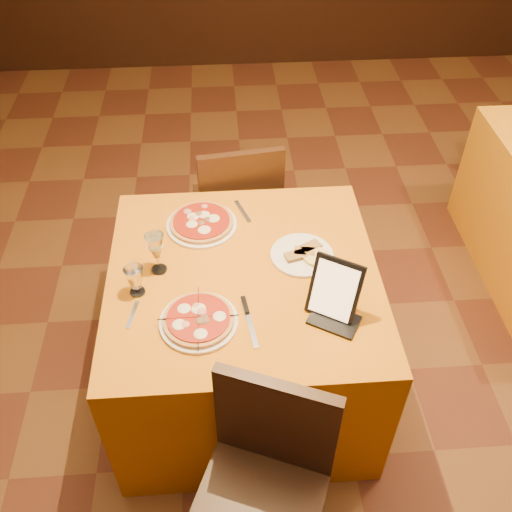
{
  "coord_description": "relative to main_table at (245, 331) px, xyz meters",
  "views": [
    {
      "loc": [
        -0.51,
        -1.62,
        2.39
      ],
      "look_at": [
        -0.4,
        -0.02,
        0.86
      ],
      "focal_mm": 40.0,
      "sensor_mm": 36.0,
      "label": 1
    }
  ],
  "objects": [
    {
      "name": "cutlet_dish",
      "position": [
        0.25,
        0.08,
        0.39
      ],
      "size": [
        0.26,
        0.26,
        0.03
      ],
      "rotation": [
        0.0,
        0.0,
        0.11
      ],
      "color": "white",
      "rests_on": "main_table"
    },
    {
      "name": "water_glass",
      "position": [
        -0.42,
        -0.08,
        0.44
      ],
      "size": [
        0.1,
        0.1,
        0.13
      ],
      "primitive_type": null,
      "rotation": [
        0.0,
        0.0,
        -0.4
      ],
      "color": "white",
      "rests_on": "main_table"
    },
    {
      "name": "main_table",
      "position": [
        0.0,
        0.0,
        0.0
      ],
      "size": [
        1.1,
        1.1,
        0.75
      ],
      "primitive_type": "cube",
      "color": "orange",
      "rests_on": "floor"
    },
    {
      "name": "floor",
      "position": [
        0.45,
        0.0,
        -0.38
      ],
      "size": [
        6.0,
        7.0,
        0.01
      ],
      "primitive_type": "cube",
      "color": "#5E2D19",
      "rests_on": "ground"
    },
    {
      "name": "fork_near",
      "position": [
        -0.43,
        -0.19,
        0.38
      ],
      "size": [
        0.04,
        0.14,
        0.01
      ],
      "primitive_type": "cube",
      "rotation": [
        0.0,
        0.0,
        1.38
      ],
      "color": "#B0AFB6",
      "rests_on": "main_table"
    },
    {
      "name": "wine_glass",
      "position": [
        -0.34,
        0.04,
        0.47
      ],
      "size": [
        0.07,
        0.07,
        0.19
      ],
      "primitive_type": null,
      "rotation": [
        0.0,
        0.0,
        0.11
      ],
      "color": "#D8D07B",
      "rests_on": "main_table"
    },
    {
      "name": "knife",
      "position": [
        0.01,
        -0.27,
        0.38
      ],
      "size": [
        0.05,
        0.24,
        0.01
      ],
      "primitive_type": "cube",
      "rotation": [
        0.0,
        0.0,
        1.72
      ],
      "color": "silver",
      "rests_on": "main_table"
    },
    {
      "name": "chair_main_near",
      "position": [
        0.0,
        -0.82,
        0.08
      ],
      "size": [
        0.57,
        0.57,
        0.91
      ],
      "primitive_type": null,
      "rotation": [
        0.0,
        0.0,
        -0.39
      ],
      "color": "#311C0F",
      "rests_on": "floor"
    },
    {
      "name": "tablet",
      "position": [
        0.32,
        -0.23,
        0.49
      ],
      "size": [
        0.21,
        0.18,
        0.23
      ],
      "primitive_type": "cube",
      "rotation": [
        -0.35,
        0.0,
        -0.54
      ],
      "color": "black",
      "rests_on": "main_table"
    },
    {
      "name": "pizza_near",
      "position": [
        -0.18,
        -0.25,
        0.39
      ],
      "size": [
        0.29,
        0.29,
        0.03
      ],
      "rotation": [
        0.0,
        0.0,
        0.33
      ],
      "color": "white",
      "rests_on": "main_table"
    },
    {
      "name": "fork_far",
      "position": [
        0.02,
        0.39,
        0.38
      ],
      "size": [
        0.07,
        0.16,
        0.01
      ],
      "primitive_type": "cube",
      "rotation": [
        0.0,
        0.0,
        1.9
      ],
      "color": "silver",
      "rests_on": "main_table"
    },
    {
      "name": "pizza_far",
      "position": [
        -0.17,
        0.3,
        0.39
      ],
      "size": [
        0.31,
        0.31,
        0.03
      ],
      "rotation": [
        0.0,
        0.0,
        -0.2
      ],
      "color": "white",
      "rests_on": "main_table"
    },
    {
      "name": "chair_main_far",
      "position": [
        0.0,
        0.81,
        0.08
      ],
      "size": [
        0.48,
        0.48,
        0.91
      ],
      "primitive_type": null,
      "rotation": [
        0.0,
        0.0,
        3.28
      ],
      "color": "black",
      "rests_on": "floor"
    }
  ]
}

